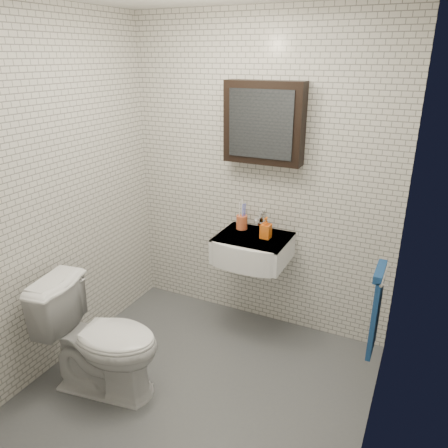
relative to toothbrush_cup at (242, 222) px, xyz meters
name	(u,v)px	position (x,y,z in m)	size (l,w,h in m)	color
ground	(202,384)	(0.10, -0.88, -0.91)	(2.20, 2.00, 0.01)	#52565B
room_shell	(198,184)	(0.10, -0.88, 0.55)	(2.22, 2.02, 2.51)	silver
washbasin	(251,249)	(0.15, -0.15, -0.16)	(0.55, 0.50, 0.20)	white
faucet	(261,222)	(0.15, 0.05, 0.01)	(0.06, 0.20, 0.15)	silver
mirror_cabinet	(264,123)	(0.15, 0.04, 0.79)	(0.60, 0.15, 0.60)	black
towel_rail	(377,307)	(1.14, -0.53, -0.19)	(0.09, 0.30, 0.58)	silver
toothbrush_cup	(242,222)	(0.00, 0.00, 0.00)	(0.09, 0.09, 0.25)	#CC5A33
soap_bottle	(266,228)	(0.24, -0.10, 0.02)	(0.08, 0.08, 0.17)	orange
toilet	(101,339)	(-0.49, -1.19, -0.51)	(0.45, 0.79, 0.81)	white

